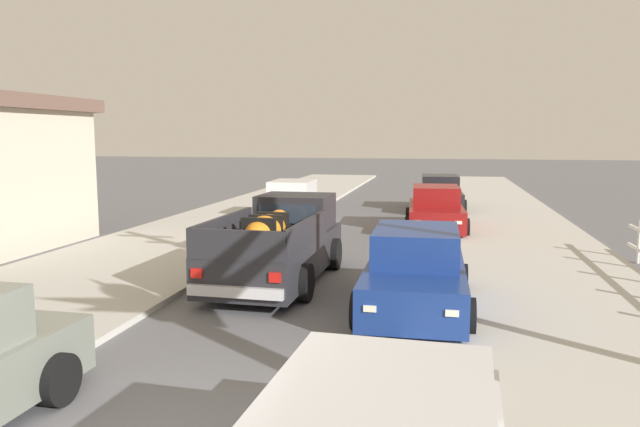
% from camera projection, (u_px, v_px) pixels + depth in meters
% --- Properties ---
extents(sidewalk_left, '(5.18, 60.00, 0.12)m').
position_uv_depth(sidewalk_left, '(188.00, 238.00, 18.59)').
color(sidewalk_left, beige).
rests_on(sidewalk_left, ground).
extents(sidewalk_right, '(5.18, 60.00, 0.12)m').
position_uv_depth(sidewalk_right, '(514.00, 250.00, 16.64)').
color(sidewalk_right, beige).
rests_on(sidewalk_right, ground).
extents(curb_left, '(0.16, 60.00, 0.10)m').
position_uv_depth(curb_left, '(224.00, 240.00, 18.35)').
color(curb_left, silver).
rests_on(curb_left, ground).
extents(curb_right, '(0.16, 60.00, 0.10)m').
position_uv_depth(curb_right, '(471.00, 249.00, 16.88)').
color(curb_right, silver).
rests_on(curb_right, ground).
extents(pickup_truck, '(2.30, 5.25, 1.80)m').
position_uv_depth(pickup_truck, '(279.00, 244.00, 13.36)').
color(pickup_truck, '#28282D').
rests_on(pickup_truck, ground).
extents(car_right_near, '(2.10, 4.29, 1.54)m').
position_uv_depth(car_right_near, '(292.00, 202.00, 22.77)').
color(car_right_near, silver).
rests_on(car_right_near, ground).
extents(car_left_mid, '(2.06, 4.27, 1.54)m').
position_uv_depth(car_left_mid, '(416.00, 273.00, 11.07)').
color(car_left_mid, navy).
rests_on(car_left_mid, ground).
extents(car_right_mid, '(2.18, 4.33, 1.54)m').
position_uv_depth(car_right_mid, '(435.00, 210.00, 20.31)').
color(car_right_mid, maroon).
rests_on(car_right_mid, ground).
extents(car_right_far, '(2.18, 4.33, 1.54)m').
position_uv_depth(car_right_far, '(440.00, 194.00, 25.78)').
color(car_right_far, black).
rests_on(car_right_far, ground).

